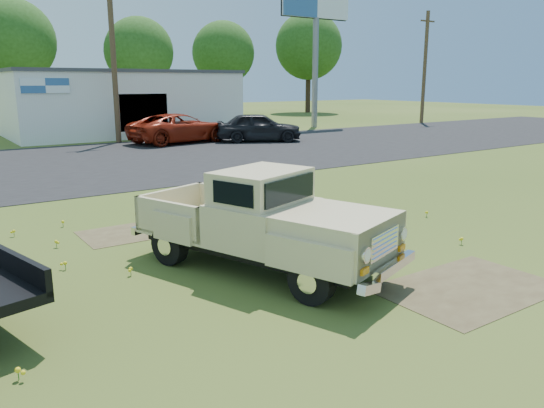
{
  "coord_description": "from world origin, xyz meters",
  "views": [
    {
      "loc": [
        -5.99,
        -8.02,
        3.4
      ],
      "look_at": [
        0.22,
        1.0,
        0.87
      ],
      "focal_mm": 35.0,
      "sensor_mm": 36.0,
      "label": 1
    }
  ],
  "objects_px": {
    "vintage_pickup_truck": "(261,220)",
    "billboard": "(316,10)",
    "red_pickup": "(180,128)",
    "dark_sedan": "(259,127)"
  },
  "relations": [
    {
      "from": "vintage_pickup_truck",
      "to": "billboard",
      "type": "bearing_deg",
      "value": 29.75
    },
    {
      "from": "red_pickup",
      "to": "dark_sedan",
      "type": "distance_m",
      "value": 4.51
    },
    {
      "from": "billboard",
      "to": "red_pickup",
      "type": "bearing_deg",
      "value": -162.49
    },
    {
      "from": "vintage_pickup_truck",
      "to": "red_pickup",
      "type": "height_order",
      "value": "vintage_pickup_truck"
    },
    {
      "from": "dark_sedan",
      "to": "red_pickup",
      "type": "bearing_deg",
      "value": 90.86
    },
    {
      "from": "billboard",
      "to": "vintage_pickup_truck",
      "type": "xyz_separation_m",
      "value": [
        -20.87,
        -24.27,
        -7.6
      ]
    },
    {
      "from": "billboard",
      "to": "dark_sedan",
      "type": "distance_m",
      "value": 13.44
    },
    {
      "from": "vintage_pickup_truck",
      "to": "dark_sedan",
      "type": "distance_m",
      "value": 21.56
    },
    {
      "from": "billboard",
      "to": "red_pickup",
      "type": "relative_size",
      "value": 1.88
    },
    {
      "from": "billboard",
      "to": "vintage_pickup_truck",
      "type": "relative_size",
      "value": 2.14
    }
  ]
}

